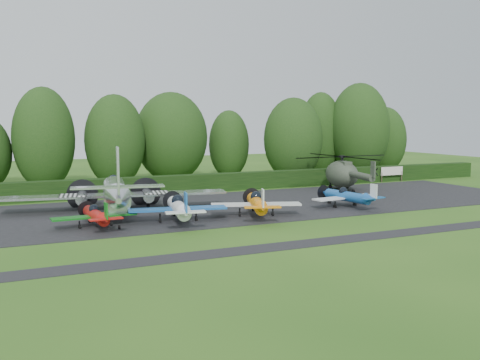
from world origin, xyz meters
name	(u,v)px	position (x,y,z in m)	size (l,w,h in m)	color
ground	(249,229)	(0.00, 0.00, 0.00)	(160.00, 160.00, 0.00)	#2A5618
apron	(202,209)	(0.00, 10.00, 0.00)	(70.00, 18.00, 0.01)	black
taxiway_verge	(289,246)	(0.00, -6.00, 0.00)	(70.00, 2.00, 0.00)	black
hedgerow	(167,194)	(0.00, 21.00, 0.00)	(90.00, 1.60, 2.00)	black
transport_plane	(116,193)	(-7.63, 10.83, 1.78)	(19.89, 15.25, 6.37)	silver
light_plane_red	(96,215)	(-10.40, 4.88, 1.01)	(6.30, 6.62, 2.42)	red
light_plane_white	(179,207)	(-4.10, 4.31, 1.25)	(7.78, 8.18, 2.99)	white
light_plane_orange	(257,203)	(2.61, 3.98, 1.21)	(7.56, 7.95, 2.90)	orange
light_plane_blue	(347,196)	(12.47, 4.96, 1.07)	(6.70, 7.04, 2.57)	#19539A
helicopter	(342,172)	(19.33, 15.48, 2.16)	(12.50, 14.63, 4.03)	#333B2E
sign_board	(392,172)	(30.32, 19.82, 1.34)	(3.53, 0.13, 1.98)	#3F3326
tree_1	(229,144)	(12.63, 32.96, 4.72)	(5.63, 5.63, 9.48)	black
tree_2	(385,140)	(37.71, 30.37, 5.04)	(6.59, 6.59, 10.12)	black
tree_3	(171,137)	(3.98, 32.00, 5.87)	(9.49, 9.49, 11.76)	black
tree_4	(115,141)	(-3.84, 29.71, 5.60)	(7.24, 7.24, 11.22)	black
tree_6	(44,139)	(-11.91, 30.11, 5.96)	(7.03, 7.03, 11.94)	black
tree_7	(359,130)	(30.95, 27.90, 6.70)	(8.72, 8.72, 13.43)	black
tree_8	(320,134)	(26.58, 31.31, 6.08)	(6.36, 6.36, 12.19)	black
tree_10	(293,139)	(19.31, 26.75, 5.54)	(7.87, 7.87, 11.10)	black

